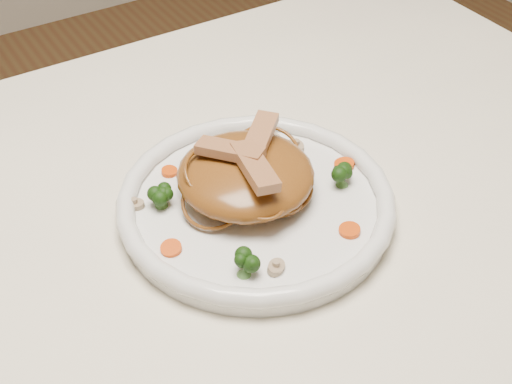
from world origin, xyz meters
TOP-DOWN VIEW (x-y plane):
  - table at (0.00, 0.00)m, footprint 1.20×0.80m
  - plate at (0.07, -0.01)m, footprint 0.30×0.30m
  - noodle_mound at (0.06, 0.01)m, footprint 0.19×0.19m
  - chicken_a at (0.09, 0.02)m, footprint 0.07×0.07m
  - chicken_b at (0.05, 0.02)m, footprint 0.06×0.07m
  - chicken_c at (0.06, -0.02)m, footprint 0.04×0.08m
  - broccoli_0 at (0.12, 0.05)m, footprint 0.04×0.04m
  - broccoli_1 at (-0.02, 0.04)m, footprint 0.03×0.03m
  - broccoli_2 at (0.00, -0.09)m, footprint 0.03×0.03m
  - broccoli_3 at (0.16, -0.03)m, footprint 0.03×0.03m
  - carrot_0 at (0.11, 0.07)m, footprint 0.02×0.02m
  - carrot_1 at (-0.04, -0.02)m, footprint 0.03×0.03m
  - carrot_2 at (0.18, -0.01)m, footprint 0.03×0.03m
  - carrot_3 at (0.01, 0.08)m, footprint 0.02×0.02m
  - carrot_4 at (0.12, -0.09)m, footprint 0.02×0.02m
  - mushroom_0 at (0.03, -0.10)m, footprint 0.03×0.03m
  - mushroom_1 at (0.15, 0.05)m, footprint 0.02×0.02m
  - mushroom_2 at (-0.04, 0.05)m, footprint 0.03×0.03m
  - mushroom_3 at (0.14, 0.08)m, footprint 0.03×0.03m

SIDE VIEW (x-z plane):
  - table at x=0.00m, z-range 0.28..1.03m
  - plate at x=0.07m, z-range 0.75..0.77m
  - carrot_0 at x=0.11m, z-range 0.77..0.77m
  - carrot_1 at x=-0.04m, z-range 0.77..0.77m
  - carrot_2 at x=0.18m, z-range 0.77..0.77m
  - carrot_3 at x=0.01m, z-range 0.77..0.77m
  - carrot_4 at x=0.12m, z-range 0.77..0.77m
  - mushroom_0 at x=0.03m, z-range 0.77..0.77m
  - mushroom_1 at x=0.15m, z-range 0.77..0.77m
  - mushroom_2 at x=-0.04m, z-range 0.77..0.77m
  - mushroom_3 at x=0.14m, z-range 0.77..0.77m
  - broccoli_3 at x=0.16m, z-range 0.77..0.80m
  - broccoli_2 at x=0.00m, z-range 0.77..0.80m
  - broccoli_1 at x=-0.02m, z-range 0.77..0.80m
  - broccoli_0 at x=0.12m, z-range 0.77..0.80m
  - noodle_mound at x=0.06m, z-range 0.77..0.82m
  - chicken_b at x=0.05m, z-range 0.82..0.83m
  - chicken_a at x=0.09m, z-range 0.82..0.83m
  - chicken_c at x=0.06m, z-range 0.82..0.83m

